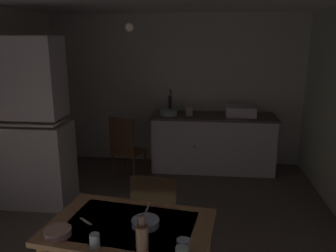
{
  "coord_description": "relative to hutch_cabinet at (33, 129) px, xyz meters",
  "views": [
    {
      "loc": [
        0.44,
        -3.28,
        2.01
      ],
      "look_at": [
        0.1,
        -0.06,
        1.17
      ],
      "focal_mm": 36.52,
      "sensor_mm": 36.0,
      "label": 1
    }
  ],
  "objects": [
    {
      "name": "ground_plane",
      "position": [
        1.57,
        -0.47,
        -0.95
      ],
      "size": [
        5.3,
        5.3,
        0.0
      ],
      "primitive_type": "plane",
      "color": "#5A5349"
    },
    {
      "name": "wall_back",
      "position": [
        1.57,
        1.73,
        0.24
      ],
      "size": [
        4.1,
        0.1,
        2.38
      ],
      "primitive_type": "cube",
      "color": "beige",
      "rests_on": "ground"
    },
    {
      "name": "hutch_cabinet",
      "position": [
        0.0,
        0.0,
        0.0
      ],
      "size": [
        0.82,
        0.53,
        2.03
      ],
      "color": "silver",
      "rests_on": "ground"
    },
    {
      "name": "counter_cabinet",
      "position": [
        2.17,
        1.36,
        -0.52
      ],
      "size": [
        1.87,
        0.64,
        0.86
      ],
      "color": "silver",
      "rests_on": "ground"
    },
    {
      "name": "sink_basin",
      "position": [
        2.57,
        1.36,
        -0.01
      ],
      "size": [
        0.44,
        0.34,
        0.15
      ],
      "color": "white",
      "rests_on": "counter_cabinet"
    },
    {
      "name": "hand_pump",
      "position": [
        1.5,
        1.41,
        0.08
      ],
      "size": [
        0.05,
        0.27,
        0.39
      ],
      "color": "#232328",
      "rests_on": "counter_cabinet"
    },
    {
      "name": "mixing_bowl_counter",
      "position": [
        1.49,
        1.31,
        -0.05
      ],
      "size": [
        0.26,
        0.26,
        0.08
      ],
      "primitive_type": "cylinder",
      "color": "#ADD1C1",
      "rests_on": "counter_cabinet"
    },
    {
      "name": "stoneware_crock",
      "position": [
        1.8,
        1.33,
        -0.02
      ],
      "size": [
        0.11,
        0.11,
        0.14
      ],
      "primitive_type": "cylinder",
      "color": "beige",
      "rests_on": "counter_cabinet"
    },
    {
      "name": "dining_table",
      "position": [
        1.53,
        -1.67,
        -0.3
      ],
      "size": [
        1.21,
        0.88,
        0.76
      ],
      "color": "#9B7449",
      "rests_on": "ground"
    },
    {
      "name": "chair_far_side",
      "position": [
        1.63,
        -1.08,
        -0.47
      ],
      "size": [
        0.42,
        0.42,
        0.91
      ],
      "color": "#4E3522",
      "rests_on": "ground"
    },
    {
      "name": "chair_by_counter",
      "position": [
        0.94,
        0.78,
        -0.47
      ],
      "size": [
        0.51,
        0.51,
        0.95
      ],
      "color": "#54351C",
      "rests_on": "ground"
    },
    {
      "name": "serving_bowl_wide",
      "position": [
        1.09,
        -1.85,
        -0.17
      ],
      "size": [
        0.18,
        0.18,
        0.04
      ],
      "primitive_type": "cylinder",
      "color": "tan",
      "rests_on": "dining_table"
    },
    {
      "name": "soup_bowl_small",
      "position": [
        1.64,
        -1.68,
        -0.17
      ],
      "size": [
        0.19,
        0.19,
        0.05
      ],
      "primitive_type": "cylinder",
      "color": "#9EB2C6",
      "rests_on": "dining_table"
    },
    {
      "name": "teacup_mint",
      "position": [
        1.91,
        -1.92,
        -0.16
      ],
      "size": [
        0.08,
        0.08,
        0.07
      ],
      "primitive_type": "cylinder",
      "color": "#9EB2C6",
      "rests_on": "dining_table"
    },
    {
      "name": "mug_tall",
      "position": [
        1.37,
        -1.95,
        -0.15
      ],
      "size": [
        0.06,
        0.06,
        0.09
      ],
      "primitive_type": "cylinder",
      "color": "#ADD1C1",
      "rests_on": "dining_table"
    },
    {
      "name": "glass_bottle",
      "position": [
        1.67,
        -1.99,
        -0.09
      ],
      "size": [
        0.08,
        0.08,
        0.25
      ],
      "color": "olive",
      "rests_on": "dining_table"
    },
    {
      "name": "table_knife",
      "position": [
        1.61,
        -1.44,
        -0.19
      ],
      "size": [
        0.03,
        0.18,
        0.0
      ],
      "primitive_type": "cube",
      "rotation": [
        0.0,
        0.0,
        4.66
      ],
      "color": "silver",
      "rests_on": "dining_table"
    },
    {
      "name": "teaspoon_near_bowl",
      "position": [
        1.21,
        -1.67,
        -0.19
      ],
      "size": [
        0.11,
        0.09,
        0.0
      ],
      "primitive_type": "cube",
      "rotation": [
        0.0,
        0.0,
        2.48
      ],
      "color": "beige",
      "rests_on": "dining_table"
    },
    {
      "name": "pendant_bulb",
      "position": [
        1.31,
        -0.52,
        1.15
      ],
      "size": [
        0.08,
        0.08,
        0.08
      ],
      "primitive_type": "sphere",
      "color": "#F9EFCC"
    }
  ]
}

